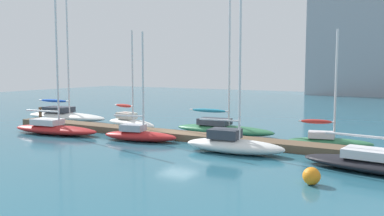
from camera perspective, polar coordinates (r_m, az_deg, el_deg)
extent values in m
plane|color=#286075|center=(29.46, -1.98, -4.20)|extent=(120.00, 120.00, 0.00)
cube|color=brown|center=(29.42, -1.98, -3.75)|extent=(31.04, 1.74, 0.47)
cylinder|color=brown|center=(39.96, -20.03, -0.91)|extent=(0.28, 0.28, 1.43)
ellipsoid|color=white|center=(40.84, -16.86, -1.13)|extent=(9.10, 3.08, 0.78)
cube|color=#333842|center=(41.39, -17.79, -0.18)|extent=(2.80, 1.89, 0.51)
cylinder|color=silver|center=(40.31, -16.65, 7.98)|extent=(0.15, 0.15, 12.13)
cylinder|color=silver|center=(41.69, -18.36, 0.95)|extent=(3.76, 0.40, 0.12)
ellipsoid|color=blue|center=(41.69, -18.36, 0.95)|extent=(3.40, 0.61, 0.28)
ellipsoid|color=#B21E1E|center=(32.91, -18.19, -2.84)|extent=(7.52, 2.95, 0.69)
cube|color=silver|center=(33.31, -19.18, -1.79)|extent=(2.37, 1.66, 0.45)
cylinder|color=silver|center=(32.34, -17.97, 5.84)|extent=(0.14, 0.14, 9.24)
cylinder|color=silver|center=(33.52, -19.79, -0.37)|extent=(3.06, 0.54, 0.12)
ellipsoid|color=white|center=(34.73, -8.35, -2.12)|extent=(5.67, 2.51, 0.76)
cube|color=silver|center=(35.08, -8.94, -1.02)|extent=(1.82, 1.32, 0.49)
cylinder|color=silver|center=(34.21, -8.15, 4.46)|extent=(0.13, 0.13, 7.20)
cylinder|color=silver|center=(35.25, -9.30, 0.32)|extent=(2.28, 0.57, 0.11)
ellipsoid|color=#B72D28|center=(35.25, -9.30, 0.32)|extent=(2.11, 0.77, 0.28)
ellipsoid|color=#B21E1E|center=(28.65, -7.12, -3.84)|extent=(5.48, 2.61, 0.68)
cube|color=#9EA3AD|center=(28.80, -8.09, -2.68)|extent=(1.77, 1.38, 0.44)
cylinder|color=silver|center=(28.17, -6.73, 3.55)|extent=(0.13, 0.13, 6.70)
cylinder|color=silver|center=(28.83, -8.67, -1.04)|extent=(2.19, 0.57, 0.11)
ellipsoid|color=#2D7047|center=(31.22, 4.39, -3.00)|extent=(7.86, 2.49, 0.71)
cube|color=#333842|center=(31.45, 3.10, -1.86)|extent=(2.40, 1.59, 0.46)
cylinder|color=silver|center=(30.74, 5.15, 8.07)|extent=(0.15, 0.15, 11.29)
cylinder|color=silver|center=(31.55, 2.34, -0.35)|extent=(3.26, 0.27, 0.12)
ellipsoid|color=teal|center=(31.55, 2.34, -0.35)|extent=(2.95, 0.50, 0.28)
ellipsoid|color=white|center=(24.55, 5.80, -5.22)|extent=(6.12, 2.40, 0.85)
cube|color=#333842|center=(24.63, 4.50, -3.52)|extent=(1.90, 1.46, 0.55)
cylinder|color=silver|center=(24.01, 6.59, 6.54)|extent=(0.14, 0.14, 9.16)
cylinder|color=silver|center=(24.64, 3.73, -1.64)|extent=(2.51, 0.34, 0.11)
ellipsoid|color=#2D7047|center=(27.69, 18.29, -4.51)|extent=(5.45, 2.75, 0.58)
cube|color=silver|center=(27.61, 17.24, -3.50)|extent=(1.78, 1.46, 0.38)
cylinder|color=silver|center=(27.31, 19.08, 3.09)|extent=(0.13, 0.13, 6.77)
cylinder|color=silver|center=(27.50, 16.64, -1.78)|extent=(2.16, 0.59, 0.11)
ellipsoid|color=#B72D28|center=(27.50, 16.64, -1.78)|extent=(2.00, 0.79, 0.28)
cube|color=silver|center=(21.96, 23.30, -5.76)|extent=(2.64, 1.86, 0.43)
cylinder|color=silver|center=(21.93, 22.12, -3.56)|extent=(3.46, 0.50, 0.12)
sphere|color=red|center=(44.13, -16.51, -0.65)|extent=(0.75, 0.75, 0.75)
sphere|color=orange|center=(18.78, 16.03, -8.93)|extent=(0.77, 0.77, 0.77)
cube|color=#9399A3|center=(79.53, 23.31, 7.63)|extent=(20.59, 8.18, 16.85)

